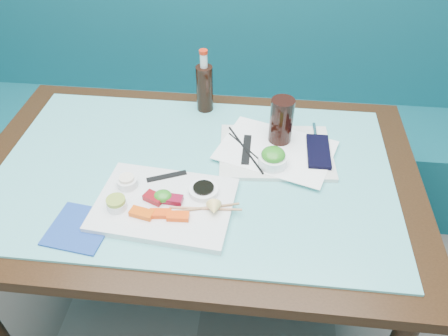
# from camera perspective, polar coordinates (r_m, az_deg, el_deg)

# --- Properties ---
(booth_bench) EXTENTS (3.00, 0.56, 1.17)m
(booth_bench) POSITION_cam_1_polar(r_m,az_deg,el_deg) (2.25, -0.08, 6.67)
(booth_bench) COLOR #0D4D58
(booth_bench) RESTS_ON ground
(dining_table) EXTENTS (1.40, 0.90, 0.75)m
(dining_table) POSITION_cam_1_polar(r_m,az_deg,el_deg) (1.42, -3.76, -2.97)
(dining_table) COLOR black
(dining_table) RESTS_ON ground
(glass_top) EXTENTS (1.22, 0.76, 0.01)m
(glass_top) POSITION_cam_1_polar(r_m,az_deg,el_deg) (1.36, -3.92, -0.35)
(glass_top) COLOR #59B2B3
(glass_top) RESTS_ON dining_table
(sashimi_plate) EXTENTS (0.40, 0.31, 0.02)m
(sashimi_plate) POSITION_cam_1_polar(r_m,az_deg,el_deg) (1.25, -7.77, -4.76)
(sashimi_plate) COLOR white
(sashimi_plate) RESTS_ON glass_top
(salmon_left) EXTENTS (0.07, 0.04, 0.02)m
(salmon_left) POSITION_cam_1_polar(r_m,az_deg,el_deg) (1.21, -10.70, -5.83)
(salmon_left) COLOR #E84F09
(salmon_left) RESTS_ON sashimi_plate
(salmon_mid) EXTENTS (0.06, 0.03, 0.01)m
(salmon_mid) POSITION_cam_1_polar(r_m,az_deg,el_deg) (1.20, -8.33, -5.90)
(salmon_mid) COLOR #F84209
(salmon_mid) RESTS_ON sashimi_plate
(salmon_right) EXTENTS (0.06, 0.03, 0.01)m
(salmon_right) POSITION_cam_1_polar(r_m,az_deg,el_deg) (1.19, -6.03, -6.30)
(salmon_right) COLOR #FD460A
(salmon_right) RESTS_ON sashimi_plate
(tuna_left) EXTENTS (0.07, 0.05, 0.02)m
(tuna_left) POSITION_cam_1_polar(r_m,az_deg,el_deg) (1.25, -9.14, -3.87)
(tuna_left) COLOR maroon
(tuna_left) RESTS_ON sashimi_plate
(tuna_right) EXTENTS (0.05, 0.04, 0.02)m
(tuna_right) POSITION_cam_1_polar(r_m,az_deg,el_deg) (1.23, -6.66, -4.10)
(tuna_right) COLOR maroon
(tuna_right) RESTS_ON sashimi_plate
(seaweed_garnish) EXTENTS (0.06, 0.06, 0.03)m
(seaweed_garnish) POSITION_cam_1_polar(r_m,az_deg,el_deg) (1.24, -7.99, -3.64)
(seaweed_garnish) COLOR #2A801D
(seaweed_garnish) RESTS_ON sashimi_plate
(ramekin_wasabi) EXTENTS (0.07, 0.07, 0.02)m
(ramekin_wasabi) POSITION_cam_1_polar(r_m,az_deg,el_deg) (1.24, -13.84, -4.69)
(ramekin_wasabi) COLOR white
(ramekin_wasabi) RESTS_ON sashimi_plate
(wasabi_fill) EXTENTS (0.06, 0.06, 0.01)m
(wasabi_fill) POSITION_cam_1_polar(r_m,az_deg,el_deg) (1.23, -13.96, -4.13)
(wasabi_fill) COLOR olive
(wasabi_fill) RESTS_ON ramekin_wasabi
(ramekin_ginger) EXTENTS (0.06, 0.06, 0.02)m
(ramekin_ginger) POSITION_cam_1_polar(r_m,az_deg,el_deg) (1.30, -12.51, -1.85)
(ramekin_ginger) COLOR white
(ramekin_ginger) RESTS_ON sashimi_plate
(ginger_fill) EXTENTS (0.05, 0.05, 0.01)m
(ginger_fill) POSITION_cam_1_polar(r_m,az_deg,el_deg) (1.29, -12.62, -1.31)
(ginger_fill) COLOR #F6E4CA
(ginger_fill) RESTS_ON ramekin_ginger
(soy_dish) EXTENTS (0.11, 0.11, 0.02)m
(soy_dish) POSITION_cam_1_polar(r_m,az_deg,el_deg) (1.25, -2.67, -2.94)
(soy_dish) COLOR white
(soy_dish) RESTS_ON sashimi_plate
(soy_fill) EXTENTS (0.06, 0.06, 0.01)m
(soy_fill) POSITION_cam_1_polar(r_m,az_deg,el_deg) (1.24, -2.69, -2.57)
(soy_fill) COLOR black
(soy_fill) RESTS_ON soy_dish
(lemon_wedge) EXTENTS (0.05, 0.04, 0.04)m
(lemon_wedge) POSITION_cam_1_polar(r_m,az_deg,el_deg) (1.18, -1.32, -5.34)
(lemon_wedge) COLOR #F9D676
(lemon_wedge) RESTS_ON sashimi_plate
(chopstick_sleeve) EXTENTS (0.12, 0.07, 0.00)m
(chopstick_sleeve) POSITION_cam_1_polar(r_m,az_deg,el_deg) (1.32, -7.50, -1.07)
(chopstick_sleeve) COLOR black
(chopstick_sleeve) RESTS_ON sashimi_plate
(wooden_chopstick_a) EXTENTS (0.20, 0.06, 0.01)m
(wooden_chopstick_a) POSITION_cam_1_polar(r_m,az_deg,el_deg) (1.21, -2.87, -5.27)
(wooden_chopstick_a) COLOR #996D48
(wooden_chopstick_a) RESTS_ON sashimi_plate
(wooden_chopstick_b) EXTENTS (0.20, 0.02, 0.01)m
(wooden_chopstick_b) POSITION_cam_1_polar(r_m,az_deg,el_deg) (1.21, -2.40, -5.31)
(wooden_chopstick_b) COLOR tan
(wooden_chopstick_b) RESTS_ON sashimi_plate
(serving_tray) EXTENTS (0.38, 0.30, 0.01)m
(serving_tray) POSITION_cam_1_polar(r_m,az_deg,el_deg) (1.42, 6.78, 2.13)
(serving_tray) COLOR silver
(serving_tray) RESTS_ON glass_top
(paper_placemat) EXTENTS (0.42, 0.35, 0.00)m
(paper_placemat) POSITION_cam_1_polar(r_m,az_deg,el_deg) (1.42, 6.81, 2.38)
(paper_placemat) COLOR white
(paper_placemat) RESTS_ON serving_tray
(seaweed_bowl) EXTENTS (0.11, 0.11, 0.04)m
(seaweed_bowl) POSITION_cam_1_polar(r_m,az_deg,el_deg) (1.35, 6.38, 0.96)
(seaweed_bowl) COLOR white
(seaweed_bowl) RESTS_ON serving_tray
(seaweed_salad) EXTENTS (0.08, 0.08, 0.04)m
(seaweed_salad) POSITION_cam_1_polar(r_m,az_deg,el_deg) (1.34, 6.46, 1.76)
(seaweed_salad) COLOR #277A1C
(seaweed_salad) RESTS_ON seaweed_bowl
(cola_glass) EXTENTS (0.10, 0.10, 0.16)m
(cola_glass) POSITION_cam_1_polar(r_m,az_deg,el_deg) (1.42, 7.50, 6.14)
(cola_glass) COLOR black
(cola_glass) RESTS_ON serving_tray
(navy_pouch) EXTENTS (0.07, 0.17, 0.01)m
(navy_pouch) POSITION_cam_1_polar(r_m,az_deg,el_deg) (1.43, 12.23, 2.14)
(navy_pouch) COLOR black
(navy_pouch) RESTS_ON serving_tray
(fork) EXTENTS (0.01, 0.09, 0.01)m
(fork) POSITION_cam_1_polar(r_m,az_deg,el_deg) (1.51, 11.79, 4.65)
(fork) COLOR silver
(fork) RESTS_ON serving_tray
(black_chopstick_a) EXTENTS (0.13, 0.23, 0.01)m
(black_chopstick_a) POSITION_cam_1_polar(r_m,az_deg,el_deg) (1.41, 2.79, 2.48)
(black_chopstick_a) COLOR black
(black_chopstick_a) RESTS_ON serving_tray
(black_chopstick_b) EXTENTS (0.14, 0.16, 0.01)m
(black_chopstick_b) POSITION_cam_1_polar(r_m,az_deg,el_deg) (1.41, 3.11, 2.44)
(black_chopstick_b) COLOR black
(black_chopstick_b) RESTS_ON serving_tray
(tray_sleeve) EXTENTS (0.03, 0.15, 0.00)m
(tray_sleeve) POSITION_cam_1_polar(r_m,az_deg,el_deg) (1.41, 2.95, 2.43)
(tray_sleeve) COLOR black
(tray_sleeve) RESTS_ON serving_tray
(cola_bottle_body) EXTENTS (0.06, 0.06, 0.17)m
(cola_bottle_body) POSITION_cam_1_polar(r_m,az_deg,el_deg) (1.58, -2.55, 10.33)
(cola_bottle_body) COLOR black
(cola_bottle_body) RESTS_ON glass_top
(cola_bottle_neck) EXTENTS (0.03, 0.03, 0.05)m
(cola_bottle_neck) POSITION_cam_1_polar(r_m,az_deg,el_deg) (1.53, -2.67, 13.87)
(cola_bottle_neck) COLOR silver
(cola_bottle_neck) RESTS_ON cola_bottle_body
(cola_bottle_cap) EXTENTS (0.03, 0.03, 0.01)m
(cola_bottle_cap) POSITION_cam_1_polar(r_m,az_deg,el_deg) (1.51, -2.71, 14.92)
(cola_bottle_cap) COLOR red
(cola_bottle_cap) RESTS_ON cola_bottle_neck
(blue_napkin) EXTENTS (0.18, 0.18, 0.01)m
(blue_napkin) POSITION_cam_1_polar(r_m,az_deg,el_deg) (1.25, -18.32, -7.42)
(blue_napkin) COLOR navy
(blue_napkin) RESTS_ON glass_top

